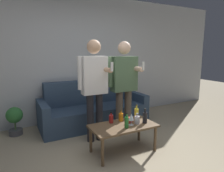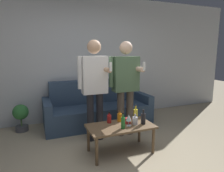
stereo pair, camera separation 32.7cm
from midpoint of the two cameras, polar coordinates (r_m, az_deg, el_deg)
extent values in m
cube|color=silver|center=(4.43, -6.81, 7.75)|extent=(8.00, 0.06, 2.70)
cube|color=#334760|center=(4.12, -1.08, -8.66)|extent=(1.90, 0.60, 0.40)
cube|color=#334760|center=(4.43, -3.00, -4.01)|extent=(1.90, 0.23, 0.90)
cube|color=#334760|center=(3.98, -15.73, -8.34)|extent=(0.14, 0.84, 0.58)
cube|color=#334760|center=(4.63, 10.35, -5.53)|extent=(0.14, 0.84, 0.58)
cube|color=brown|center=(3.04, 5.62, -11.44)|extent=(0.98, 0.52, 0.03)
cylinder|color=brown|center=(2.78, -0.89, -18.31)|extent=(0.04, 0.04, 0.40)
cylinder|color=brown|center=(3.17, 14.74, -14.93)|extent=(0.04, 0.04, 0.40)
cylinder|color=brown|center=(3.14, -3.73, -14.87)|extent=(0.04, 0.04, 0.40)
cylinder|color=brown|center=(3.49, 10.54, -12.40)|extent=(0.04, 0.04, 0.40)
cylinder|color=silver|center=(3.07, 9.70, -9.82)|extent=(0.08, 0.08, 0.12)
cylinder|color=silver|center=(3.05, 9.75, -8.39)|extent=(0.03, 0.03, 0.05)
cylinder|color=black|center=(3.04, 9.76, -8.09)|extent=(0.03, 0.03, 0.01)
cylinder|color=black|center=(3.11, 11.95, -9.20)|extent=(0.07, 0.07, 0.16)
cylinder|color=black|center=(3.07, 12.03, -7.19)|extent=(0.03, 0.03, 0.06)
cylinder|color=black|center=(3.06, 12.04, -6.73)|extent=(0.03, 0.03, 0.01)
cylinder|color=orange|center=(3.17, 5.16, -8.97)|extent=(0.07, 0.07, 0.13)
cylinder|color=orange|center=(3.15, 5.18, -7.47)|extent=(0.03, 0.03, 0.05)
cylinder|color=black|center=(3.14, 5.19, -7.15)|extent=(0.03, 0.03, 0.01)
cylinder|color=#23752D|center=(2.90, 6.46, -10.51)|extent=(0.06, 0.06, 0.16)
cylinder|color=#23752D|center=(2.86, 6.51, -8.43)|extent=(0.02, 0.02, 0.06)
cylinder|color=black|center=(2.85, 6.52, -7.95)|extent=(0.03, 0.03, 0.01)
cylinder|color=#B21E1E|center=(3.10, 2.25, -9.43)|extent=(0.07, 0.07, 0.12)
cylinder|color=#B21E1E|center=(3.08, 2.26, -7.95)|extent=(0.03, 0.03, 0.05)
cylinder|color=black|center=(3.07, 2.27, -7.64)|extent=(0.03, 0.03, 0.01)
cylinder|color=yellow|center=(3.21, 9.68, -8.26)|extent=(0.07, 0.07, 0.19)
cylinder|color=yellow|center=(3.18, 9.75, -6.05)|extent=(0.03, 0.03, 0.07)
cylinder|color=black|center=(3.17, 9.77, -5.53)|extent=(0.03, 0.03, 0.01)
cylinder|color=silver|center=(3.03, 7.91, -11.17)|extent=(0.08, 0.08, 0.01)
cylinder|color=silver|center=(3.02, 7.93, -10.49)|extent=(0.01, 0.01, 0.07)
cone|color=silver|center=(2.99, 7.97, -8.96)|extent=(0.08, 0.08, 0.10)
cylinder|color=red|center=(3.11, 7.62, -9.85)|extent=(0.08, 0.08, 0.09)
cylinder|color=#232328|center=(3.41, -3.43, -9.00)|extent=(0.12, 0.12, 0.82)
cylinder|color=#232328|center=(3.46, -0.79, -8.69)|extent=(0.12, 0.12, 0.82)
cube|color=white|center=(3.27, -2.18, 3.15)|extent=(0.41, 0.18, 0.62)
sphere|color=tan|center=(3.25, -2.24, 11.14)|extent=(0.23, 0.23, 0.23)
cylinder|color=white|center=(3.19, -6.33, 3.76)|extent=(0.07, 0.07, 0.52)
cylinder|color=tan|center=(3.19, 1.44, 4.65)|extent=(0.07, 0.27, 0.07)
cube|color=white|center=(3.04, 2.69, 5.51)|extent=(0.03, 0.03, 0.14)
cylinder|color=brown|center=(3.63, 5.07, -7.88)|extent=(0.13, 0.13, 0.81)
cylinder|color=brown|center=(3.71, 7.62, -7.52)|extent=(0.13, 0.13, 0.81)
cube|color=#4C6B4C|center=(3.52, 6.58, 3.42)|extent=(0.46, 0.20, 0.61)
sphere|color=beige|center=(3.50, 6.73, 10.79)|extent=(0.22, 0.22, 0.22)
cylinder|color=#4C6B4C|center=(3.40, 2.57, 4.02)|extent=(0.08, 0.08, 0.52)
cylinder|color=beige|center=(3.48, 10.38, 4.77)|extent=(0.08, 0.28, 0.08)
cube|color=white|center=(3.33, 11.98, 5.53)|extent=(0.03, 0.03, 0.14)
cylinder|color=#4C4C51|center=(4.22, -22.33, -11.16)|extent=(0.24, 0.24, 0.10)
cylinder|color=#476B38|center=(4.17, -22.45, -9.40)|extent=(0.03, 0.03, 0.17)
sphere|color=#337A38|center=(4.11, -22.63, -6.92)|extent=(0.29, 0.29, 0.29)
camera|label=1|loc=(0.16, -87.14, 0.50)|focal=32.00mm
camera|label=2|loc=(0.16, 92.86, -0.50)|focal=32.00mm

